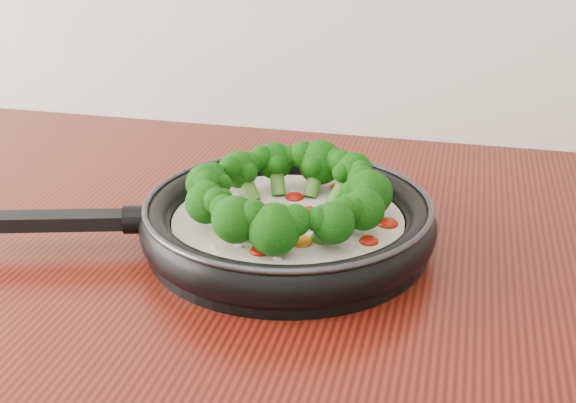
# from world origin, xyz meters

# --- Properties ---
(skillet) EXTENTS (0.50, 0.38, 0.09)m
(skillet) POSITION_xyz_m (-0.15, 1.12, 0.93)
(skillet) COLOR black
(skillet) RESTS_ON counter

